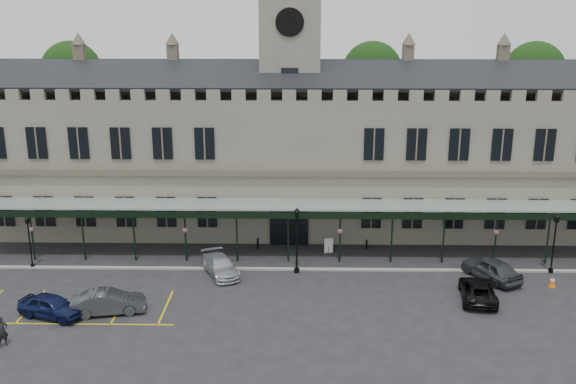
{
  "coord_description": "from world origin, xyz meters",
  "views": [
    {
      "loc": [
        0.81,
        -39.52,
        19.13
      ],
      "look_at": [
        0.0,
        6.0,
        6.0
      ],
      "focal_mm": 40.0,
      "sensor_mm": 36.0,
      "label": 1
    }
  ],
  "objects_px": {
    "station_building": "(290,156)",
    "lamp_post_right": "(555,238)",
    "clock_tower": "(290,80)",
    "sign_board": "(329,246)",
    "car_taxi": "(220,266)",
    "car_left_a": "(52,306)",
    "lamp_post_mid": "(297,234)",
    "car_right_a": "(491,269)",
    "lamp_post_left": "(29,237)",
    "person_b": "(96,303)",
    "person_a": "(2,331)",
    "traffic_cone": "(552,282)",
    "car_van": "(478,290)",
    "car_left_b": "(109,302)"
  },
  "relations": [
    {
      "from": "traffic_cone",
      "to": "car_left_b",
      "type": "bearing_deg",
      "value": -171.38
    },
    {
      "from": "station_building",
      "to": "person_a",
      "type": "distance_m",
      "value": 28.08
    },
    {
      "from": "clock_tower",
      "to": "lamp_post_right",
      "type": "xyz_separation_m",
      "value": [
        19.73,
        -10.64,
        -10.33
      ]
    },
    {
      "from": "car_taxi",
      "to": "person_a",
      "type": "relative_size",
      "value": 2.5
    },
    {
      "from": "clock_tower",
      "to": "car_right_a",
      "type": "relative_size",
      "value": 5.14
    },
    {
      "from": "person_a",
      "to": "person_b",
      "type": "xyz_separation_m",
      "value": [
        4.2,
        4.15,
        -0.17
      ]
    },
    {
      "from": "lamp_post_right",
      "to": "lamp_post_mid",
      "type": "bearing_deg",
      "value": -179.03
    },
    {
      "from": "lamp_post_left",
      "to": "person_a",
      "type": "bearing_deg",
      "value": -75.53
    },
    {
      "from": "station_building",
      "to": "sign_board",
      "type": "bearing_deg",
      "value": -64.68
    },
    {
      "from": "sign_board",
      "to": "person_a",
      "type": "bearing_deg",
      "value": -153.07
    },
    {
      "from": "car_van",
      "to": "car_right_a",
      "type": "distance_m",
      "value": 3.86
    },
    {
      "from": "car_left_a",
      "to": "person_a",
      "type": "bearing_deg",
      "value": 176.81
    },
    {
      "from": "car_left_a",
      "to": "car_left_b",
      "type": "height_order",
      "value": "car_left_b"
    },
    {
      "from": "lamp_post_right",
      "to": "car_left_b",
      "type": "distance_m",
      "value": 32.11
    },
    {
      "from": "lamp_post_left",
      "to": "car_taxi",
      "type": "height_order",
      "value": "lamp_post_left"
    },
    {
      "from": "station_building",
      "to": "lamp_post_right",
      "type": "distance_m",
      "value": 22.68
    },
    {
      "from": "person_a",
      "to": "car_left_b",
      "type": "bearing_deg",
      "value": -2.04
    },
    {
      "from": "car_taxi",
      "to": "person_b",
      "type": "xyz_separation_m",
      "value": [
        -7.3,
        -6.57,
        0.08
      ]
    },
    {
      "from": "car_left_b",
      "to": "car_taxi",
      "type": "distance_m",
      "value": 9.13
    },
    {
      "from": "lamp_post_right",
      "to": "traffic_cone",
      "type": "relative_size",
      "value": 6.06
    },
    {
      "from": "lamp_post_right",
      "to": "clock_tower",
      "type": "bearing_deg",
      "value": 151.66
    },
    {
      "from": "clock_tower",
      "to": "station_building",
      "type": "bearing_deg",
      "value": -90.0
    },
    {
      "from": "person_b",
      "to": "car_taxi",
      "type": "bearing_deg",
      "value": -167.23
    },
    {
      "from": "lamp_post_left",
      "to": "lamp_post_right",
      "type": "distance_m",
      "value": 39.26
    },
    {
      "from": "person_a",
      "to": "clock_tower",
      "type": "bearing_deg",
      "value": 10.56
    },
    {
      "from": "person_b",
      "to": "lamp_post_left",
      "type": "bearing_deg",
      "value": -75.56
    },
    {
      "from": "clock_tower",
      "to": "car_right_a",
      "type": "bearing_deg",
      "value": -38.85
    },
    {
      "from": "car_left_a",
      "to": "person_a",
      "type": "height_order",
      "value": "person_a"
    },
    {
      "from": "lamp_post_right",
      "to": "sign_board",
      "type": "bearing_deg",
      "value": 167.27
    },
    {
      "from": "car_left_b",
      "to": "car_right_a",
      "type": "relative_size",
      "value": 0.97
    },
    {
      "from": "lamp_post_left",
      "to": "sign_board",
      "type": "xyz_separation_m",
      "value": [
        22.76,
        3.49,
        -1.89
      ]
    },
    {
      "from": "lamp_post_left",
      "to": "traffic_cone",
      "type": "xyz_separation_m",
      "value": [
        38.39,
        -2.82,
        -2.11
      ]
    },
    {
      "from": "station_building",
      "to": "clock_tower",
      "type": "bearing_deg",
      "value": 90.0
    },
    {
      "from": "station_building",
      "to": "car_left_b",
      "type": "height_order",
      "value": "station_building"
    },
    {
      "from": "lamp_post_right",
      "to": "car_left_a",
      "type": "xyz_separation_m",
      "value": [
        -34.73,
        -7.79,
        -2.04
      ]
    },
    {
      "from": "traffic_cone",
      "to": "car_right_a",
      "type": "height_order",
      "value": "car_right_a"
    },
    {
      "from": "sign_board",
      "to": "car_taxi",
      "type": "relative_size",
      "value": 0.27
    },
    {
      "from": "lamp_post_left",
      "to": "lamp_post_right",
      "type": "height_order",
      "value": "lamp_post_right"
    },
    {
      "from": "lamp_post_mid",
      "to": "traffic_cone",
      "type": "height_order",
      "value": "lamp_post_mid"
    },
    {
      "from": "sign_board",
      "to": "person_b",
      "type": "relative_size",
      "value": 0.81
    },
    {
      "from": "lamp_post_right",
      "to": "car_right_a",
      "type": "distance_m",
      "value": 5.41
    },
    {
      "from": "lamp_post_mid",
      "to": "car_left_a",
      "type": "distance_m",
      "value": 17.51
    },
    {
      "from": "lamp_post_right",
      "to": "car_taxi",
      "type": "bearing_deg",
      "value": -178.22
    },
    {
      "from": "clock_tower",
      "to": "person_a",
      "type": "distance_m",
      "value": 30.17
    },
    {
      "from": "lamp_post_left",
      "to": "car_taxi",
      "type": "relative_size",
      "value": 0.9
    },
    {
      "from": "car_left_a",
      "to": "lamp_post_mid",
      "type": "bearing_deg",
      "value": -45.6
    },
    {
      "from": "car_left_b",
      "to": "person_b",
      "type": "bearing_deg",
      "value": 89.08
    },
    {
      "from": "traffic_cone",
      "to": "clock_tower",
      "type": "bearing_deg",
      "value": 144.96
    },
    {
      "from": "station_building",
      "to": "lamp_post_left",
      "type": "xyz_separation_m",
      "value": [
        -19.53,
        -10.32,
        -3.98
      ]
    },
    {
      "from": "station_building",
      "to": "lamp_post_mid",
      "type": "xyz_separation_m",
      "value": [
        0.67,
        -10.88,
        -3.44
      ]
    }
  ]
}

